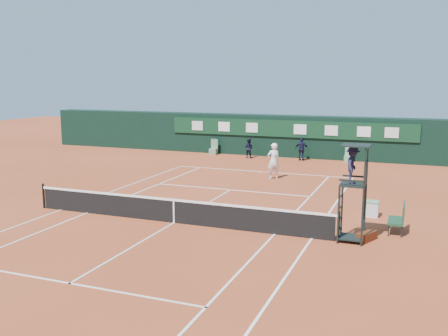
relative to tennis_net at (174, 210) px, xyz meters
The scene contains 14 objects.
ground 0.51m from the tennis_net, ahead, with size 90.00×90.00×0.00m, color #AA4A28.
court_lines 0.50m from the tennis_net, ahead, with size 11.05×23.85×0.01m.
tennis_net is the anchor object (origin of this frame).
back_wall 18.77m from the tennis_net, 90.00° to the left, with size 40.00×1.65×3.00m.
linesman_chair_left 18.33m from the tennis_net, 107.46° to the left, with size 0.55×0.50×1.15m.
linesman_chair_right 18.05m from the tennis_net, 75.57° to the left, with size 0.55×0.50×1.15m.
umpire_chair 7.08m from the tennis_net, ahead, with size 0.96×0.95×3.42m.
player_bench 8.54m from the tennis_net, 12.32° to the left, with size 0.55×1.20×1.10m.
tennis_bag 7.35m from the tennis_net, ahead, with size 0.37×0.85×0.32m, color black.
cooler 8.15m from the tennis_net, 27.97° to the left, with size 0.57×0.57×0.65m.
tennis_ball 10.69m from the tennis_net, 94.59° to the left, with size 0.08×0.08×0.08m, color #C5E435.
player 10.17m from the tennis_net, 82.99° to the left, with size 0.75×0.49×2.05m, color white.
ball_kid_left 17.02m from the tennis_net, 98.43° to the left, with size 0.70×0.54×1.43m, color black.
ball_kid_right 17.06m from the tennis_net, 85.47° to the left, with size 0.96×0.40×1.63m, color black.
Camera 1 is at (8.73, -17.06, 5.60)m, focal length 40.00 mm.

